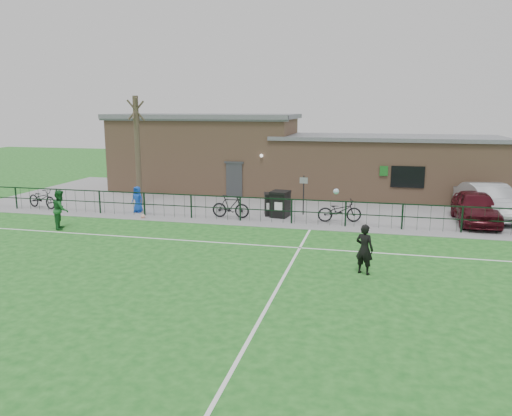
% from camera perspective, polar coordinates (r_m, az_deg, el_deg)
% --- Properties ---
extents(ground, '(90.00, 90.00, 0.00)m').
position_cam_1_polar(ground, '(16.29, -4.14, -7.90)').
color(ground, '#1A5B1C').
rests_on(ground, ground).
extents(paving_strip, '(34.00, 13.00, 0.02)m').
position_cam_1_polar(paving_strip, '(29.03, 3.91, 0.74)').
color(paving_strip, gray).
rests_on(paving_strip, ground).
extents(pitch_line_touch, '(28.00, 0.10, 0.01)m').
position_cam_1_polar(pitch_line_touch, '(23.55, 1.59, -1.78)').
color(pitch_line_touch, white).
rests_on(pitch_line_touch, ground).
extents(pitch_line_mid, '(28.00, 0.10, 0.01)m').
position_cam_1_polar(pitch_line_mid, '(19.96, -0.67, -4.20)').
color(pitch_line_mid, white).
rests_on(pitch_line_mid, ground).
extents(pitch_line_perp, '(0.10, 16.00, 0.01)m').
position_cam_1_polar(pitch_line_perp, '(15.83, 2.85, -8.46)').
color(pitch_line_perp, white).
rests_on(pitch_line_perp, ground).
extents(perimeter_fence, '(28.00, 0.10, 1.20)m').
position_cam_1_polar(perimeter_fence, '(23.61, 1.70, -0.26)').
color(perimeter_fence, black).
rests_on(perimeter_fence, ground).
extents(bare_tree, '(0.30, 0.30, 6.00)m').
position_cam_1_polar(bare_tree, '(28.27, -13.37, 6.29)').
color(bare_tree, '#423628').
rests_on(bare_tree, ground).
extents(wheelie_bin_left, '(0.94, 1.03, 1.21)m').
position_cam_1_polar(wheelie_bin_left, '(24.81, 2.78, 0.37)').
color(wheelie_bin_left, black).
rests_on(wheelie_bin_left, paving_strip).
extents(wheelie_bin_right, '(0.88, 0.94, 1.04)m').
position_cam_1_polar(wheelie_bin_right, '(25.19, 1.79, 0.35)').
color(wheelie_bin_right, black).
rests_on(wheelie_bin_right, paving_strip).
extents(sign_post, '(0.07, 0.07, 2.00)m').
position_cam_1_polar(sign_post, '(25.33, 5.45, 1.46)').
color(sign_post, black).
rests_on(sign_post, paving_strip).
extents(car_maroon, '(1.82, 4.48, 1.52)m').
position_cam_1_polar(car_maroon, '(25.59, 23.81, 0.09)').
color(car_maroon, '#420B14').
rests_on(car_maroon, paving_strip).
extents(car_silver, '(2.83, 5.31, 1.66)m').
position_cam_1_polar(car_silver, '(27.12, 25.11, 0.72)').
color(car_silver, '#989B9F').
rests_on(car_silver, paving_strip).
extents(bicycle_a, '(2.17, 1.24, 1.08)m').
position_cam_1_polar(bicycle_a, '(29.35, -23.26, 1.04)').
color(bicycle_a, black).
rests_on(bicycle_a, paving_strip).
extents(bicycle_d, '(1.88, 0.54, 1.13)m').
position_cam_1_polar(bicycle_d, '(24.61, -2.92, 0.17)').
color(bicycle_d, black).
rests_on(bicycle_d, paving_strip).
extents(bicycle_e, '(2.18, 1.16, 1.09)m').
position_cam_1_polar(bicycle_e, '(24.02, 9.53, -0.31)').
color(bicycle_e, black).
rests_on(bicycle_e, paving_strip).
extents(spectator_child, '(0.72, 0.53, 1.36)m').
position_cam_1_polar(spectator_child, '(26.57, -13.40, 0.97)').
color(spectator_child, '#1345B8').
rests_on(spectator_child, paving_strip).
extents(goalkeeper_kick, '(1.68, 3.52, 2.31)m').
position_cam_1_polar(goalkeeper_kick, '(16.78, 12.19, -4.43)').
color(goalkeeper_kick, black).
rests_on(goalkeeper_kick, ground).
extents(outfield_player, '(0.98, 1.06, 1.76)m').
position_cam_1_polar(outfield_player, '(24.07, -21.43, -0.15)').
color(outfield_player, '#1B5E27').
rests_on(outfield_player, ground).
extents(ball_ground, '(0.21, 0.21, 0.21)m').
position_cam_1_polar(ball_ground, '(25.22, -12.79, -0.94)').
color(ball_ground, white).
rests_on(ball_ground, ground).
extents(clubhouse, '(24.25, 5.40, 4.96)m').
position_cam_1_polar(clubhouse, '(31.79, 3.30, 5.71)').
color(clubhouse, '#A07859').
rests_on(clubhouse, ground).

